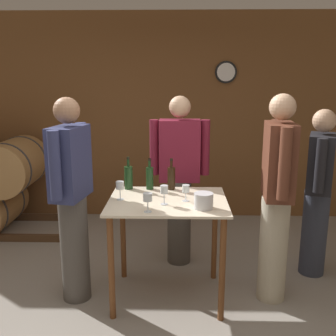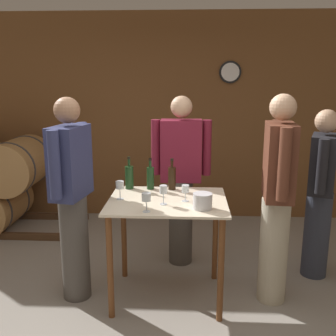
{
  "view_description": "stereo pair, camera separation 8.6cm",
  "coord_description": "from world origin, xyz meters",
  "views": [
    {
      "loc": [
        0.17,
        -2.55,
        1.91
      ],
      "look_at": [
        0.08,
        0.67,
        1.14
      ],
      "focal_mm": 42.0,
      "sensor_mm": 36.0,
      "label": 1
    },
    {
      "loc": [
        0.25,
        -2.55,
        1.91
      ],
      "look_at": [
        0.08,
        0.67,
        1.14
      ],
      "focal_mm": 42.0,
      "sensor_mm": 36.0,
      "label": 2
    }
  ],
  "objects": [
    {
      "name": "wine_glass_near_left",
      "position": [
        -0.31,
        0.57,
        1.01
      ],
      "size": [
        0.07,
        0.07,
        0.16
      ],
      "color": "silver",
      "rests_on": "tasting_table"
    },
    {
      "name": "person_visitor_with_scarf",
      "position": [
        -0.71,
        0.54,
        0.92
      ],
      "size": [
        0.29,
        0.58,
        1.74
      ],
      "color": "#4C4742",
      "rests_on": "ground_plane"
    },
    {
      "name": "wine_glass_near_center",
      "position": [
        -0.06,
        0.27,
        1.0
      ],
      "size": [
        0.07,
        0.07,
        0.15
      ],
      "color": "silver",
      "rests_on": "tasting_table"
    },
    {
      "name": "back_wall",
      "position": [
        0.0,
        2.68,
        1.35
      ],
      "size": [
        8.4,
        0.08,
        2.7
      ],
      "color": "brown",
      "rests_on": "ground_plane"
    },
    {
      "name": "person_visitor_near_door",
      "position": [
        1.49,
        1.04,
        0.85
      ],
      "size": [
        0.34,
        0.56,
        1.61
      ],
      "color": "#333847",
      "rests_on": "ground_plane"
    },
    {
      "name": "wine_bottle_left",
      "position": [
        -0.09,
        0.89,
        1.0
      ],
      "size": [
        0.07,
        0.07,
        0.29
      ],
      "color": "#193819",
      "rests_on": "tasting_table"
    },
    {
      "name": "wine_bottle_center",
      "position": [
        0.11,
        0.89,
        1.0
      ],
      "size": [
        0.07,
        0.07,
        0.29
      ],
      "color": "black",
      "rests_on": "tasting_table"
    },
    {
      "name": "tasting_table",
      "position": [
        0.08,
        0.57,
        0.72
      ],
      "size": [
        0.99,
        0.79,
        0.89
      ],
      "color": "beige",
      "rests_on": "ground_plane"
    },
    {
      "name": "wine_bottle_far_left",
      "position": [
        -0.28,
        0.89,
        1.0
      ],
      "size": [
        0.08,
        0.08,
        0.3
      ],
      "color": "#193819",
      "rests_on": "tasting_table"
    },
    {
      "name": "person_host",
      "position": [
        0.98,
        0.58,
        0.94
      ],
      "size": [
        0.25,
        0.59,
        1.77
      ],
      "color": "#B7AD93",
      "rests_on": "ground_plane"
    },
    {
      "name": "ice_bucket",
      "position": [
        0.37,
        0.37,
        0.95
      ],
      "size": [
        0.15,
        0.15,
        0.12
      ],
      "color": "silver",
      "rests_on": "tasting_table"
    },
    {
      "name": "wine_glass_near_right",
      "position": [
        0.06,
        0.46,
        1.01
      ],
      "size": [
        0.06,
        0.06,
        0.16
      ],
      "color": "silver",
      "rests_on": "tasting_table"
    },
    {
      "name": "person_visitor_bearded",
      "position": [
        0.18,
        1.25,
        0.91
      ],
      "size": [
        0.59,
        0.24,
        1.72
      ],
      "color": "#4C4742",
      "rests_on": "ground_plane"
    },
    {
      "name": "wine_glass_far_side",
      "position": [
        0.23,
        0.55,
        0.99
      ],
      "size": [
        0.06,
        0.06,
        0.14
      ],
      "color": "silver",
      "rests_on": "tasting_table"
    }
  ]
}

